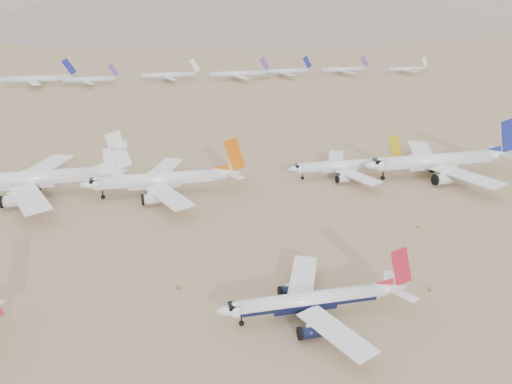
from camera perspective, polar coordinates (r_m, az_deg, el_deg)
ground at (r=108.81m, az=8.30°, el=-13.00°), size 7000.00×7000.00×0.00m
main_airliner at (r=104.21m, az=6.88°, el=-12.14°), size 39.00×38.09×13.76m
row2_navy_widebody at (r=190.66m, az=20.35°, el=3.37°), size 55.66×54.42×19.80m
row2_gold_tail at (r=181.35m, az=10.15°, el=3.00°), size 40.18×39.30×14.31m
row2_orange_tail at (r=164.83m, az=-10.45°, el=1.40°), size 50.02×48.93×17.84m
row2_white_trijet at (r=175.72m, az=-23.66°, el=1.46°), size 57.11×55.81×20.24m
distant_storage_row at (r=382.14m, az=-15.19°, el=12.60°), size 468.71×55.94×16.13m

